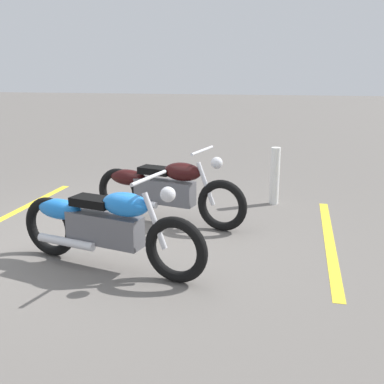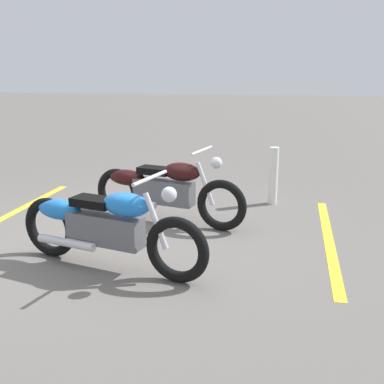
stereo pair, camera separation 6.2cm
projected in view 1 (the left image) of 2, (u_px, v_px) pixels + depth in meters
ground_plane at (105, 239)px, 5.71m from camera, size 60.00×60.00×0.00m
motorcycle_bright_foreground at (104, 225)px, 4.82m from camera, size 2.18×0.79×1.04m
motorcycle_dark_foreground at (164, 189)px, 6.25m from camera, size 2.18×0.79×1.04m
bollard_post at (275, 176)px, 7.08m from camera, size 0.14×0.14×0.87m
parking_stripe_near at (13, 213)px, 6.73m from camera, size 0.27×3.20×0.01m
parking_stripe_mid at (329, 240)px, 5.67m from camera, size 0.27×3.20×0.01m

